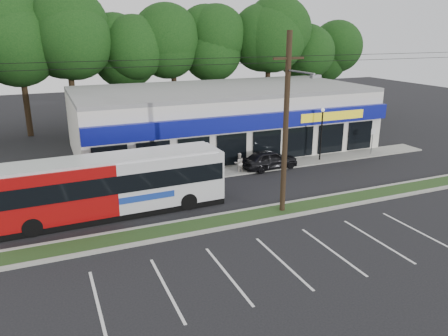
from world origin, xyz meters
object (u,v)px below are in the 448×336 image
Objects in this scene: lamp_post at (322,128)px; sign_post at (373,137)px; pedestrian_b at (239,163)px; pedestrian_a at (219,166)px; car_dark at (270,159)px; car_silver at (54,195)px; utility_pole at (284,120)px; metrobus at (113,184)px.

lamp_post reaches higher than sign_post.
lamp_post is at bearing -171.82° from pedestrian_b.
pedestrian_b is (1.73, 0.40, -0.06)m from pedestrian_a.
car_silver is (-15.28, -1.50, -0.00)m from car_dark.
sign_post is (5.00, -0.23, -1.12)m from lamp_post.
utility_pole is 8.56m from pedestrian_a.
pedestrian_a is at bearing 18.70° from pedestrian_b.
lamp_post is 0.34× the size of metrobus.
utility_pole is 22.47× the size of sign_post.
utility_pole is at bearing -24.00° from metrobus.
sign_post is at bearing 30.15° from utility_pole.
car_dark is at bearing -176.36° from lamp_post.
car_silver is 2.94× the size of pedestrian_b.
lamp_post is 9.22m from pedestrian_a.
metrobus is 4.14m from car_silver.
metrobus reaches higher than pedestrian_a.
lamp_post is 5.11m from car_dark.
pedestrian_a is at bearing -178.07° from sign_post.
sign_post reaches higher than car_dark.
car_silver is at bearing -14.54° from pedestrian_a.
pedestrian_a reaches higher than car_dark.
sign_post reaches higher than pedestrian_b.
pedestrian_b is at bearing 20.93° from metrobus.
lamp_post is 5.13m from sign_post.
car_dark is at bearing -90.73° from car_silver.
lamp_post is at bearing 43.95° from utility_pole.
utility_pole reaches higher than sign_post.
lamp_post reaches higher than metrobus.
lamp_post reaches higher than car_silver.
lamp_post is at bearing 12.62° from metrobus.
pedestrian_b is (12.73, 1.50, 0.02)m from car_silver.
car_silver is (-25.00, -1.57, -0.82)m from sign_post.
lamp_post reaches higher than car_dark.
sign_post reaches higher than pedestrian_a.
car_silver is at bearing 139.68° from metrobus.
pedestrian_a is (11.00, 1.10, 0.09)m from car_silver.
utility_pole is 3.96× the size of metrobus.
utility_pole reaches higher than pedestrian_a.
pedestrian_a is at bearing -175.57° from lamp_post.
metrobus is at bearing 28.42° from pedestrian_b.
utility_pole is 11.59× the size of car_dark.
sign_post is 9.76m from car_dark.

